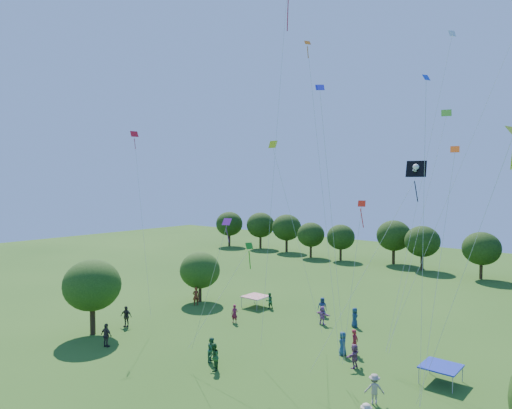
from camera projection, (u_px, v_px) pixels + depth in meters
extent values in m
cylinder|color=#422B19|center=(93.00, 322.00, 37.31)|extent=(0.43, 0.43, 2.10)
ellipsoid|color=#294B15|center=(92.00, 285.00, 37.15)|extent=(4.64, 4.64, 4.18)
cylinder|color=#422B19|center=(200.00, 294.00, 47.52)|extent=(0.31, 0.31, 1.53)
ellipsoid|color=#294B15|center=(200.00, 270.00, 47.39)|extent=(4.19, 4.19, 3.77)
cylinder|color=#422B19|center=(229.00, 241.00, 88.37)|extent=(0.44, 0.44, 2.15)
ellipsoid|color=#203B10|center=(229.00, 224.00, 88.20)|extent=(5.17, 5.17, 4.65)
cylinder|color=#422B19|center=(260.00, 242.00, 85.49)|extent=(0.45, 0.45, 2.17)
ellipsoid|color=#203B10|center=(260.00, 225.00, 85.33)|extent=(5.22, 5.22, 4.70)
cylinder|color=#422B19|center=(287.00, 246.00, 81.20)|extent=(0.44, 0.44, 2.15)
ellipsoid|color=#203B10|center=(287.00, 227.00, 81.04)|extent=(5.17, 5.17, 4.65)
cylinder|color=#422B19|center=(311.00, 252.00, 75.25)|extent=(0.38, 0.38, 1.87)
ellipsoid|color=#203B10|center=(311.00, 235.00, 75.11)|extent=(4.48, 4.48, 4.03)
cylinder|color=#422B19|center=(341.00, 255.00, 72.38)|extent=(0.38, 0.38, 1.84)
ellipsoid|color=#203B10|center=(341.00, 237.00, 72.24)|extent=(4.42, 4.42, 3.98)
cylinder|color=#422B19|center=(393.00, 257.00, 69.28)|extent=(0.44, 0.44, 2.14)
ellipsoid|color=#203B10|center=(394.00, 236.00, 69.11)|extent=(5.14, 5.14, 4.63)
cylinder|color=#422B19|center=(422.00, 263.00, 64.35)|extent=(0.42, 0.42, 2.03)
ellipsoid|color=#203B10|center=(422.00, 241.00, 64.19)|extent=(4.86, 4.86, 4.37)
cylinder|color=#422B19|center=(481.00, 272.00, 58.40)|extent=(0.40, 0.40, 1.96)
ellipsoid|color=#203B10|center=(482.00, 248.00, 58.25)|extent=(4.71, 4.71, 4.24)
cube|color=red|center=(256.00, 296.00, 45.48)|extent=(2.20, 2.20, 0.08)
cylinder|color=#999999|center=(241.00, 302.00, 45.38)|extent=(0.05, 0.05, 1.10)
cylinder|color=#999999|center=(257.00, 305.00, 44.10)|extent=(0.05, 0.05, 1.10)
cylinder|color=#999999|center=(254.00, 298.00, 46.91)|extent=(0.05, 0.05, 1.10)
cylinder|color=#999999|center=(270.00, 301.00, 45.63)|extent=(0.05, 0.05, 1.10)
cube|color=#1829A0|center=(441.00, 366.00, 28.25)|extent=(2.20, 2.20, 0.08)
cylinder|color=#999999|center=(419.00, 375.00, 28.15)|extent=(0.05, 0.05, 1.10)
cylinder|color=#999999|center=(453.00, 384.00, 26.87)|extent=(0.05, 0.05, 1.10)
cylinder|color=#999999|center=(430.00, 365.00, 29.69)|extent=(0.05, 0.05, 1.10)
cylinder|color=#999999|center=(462.00, 373.00, 28.41)|extent=(0.05, 0.05, 1.10)
imported|color=navy|center=(322.00, 307.00, 42.40)|extent=(0.96, 0.75, 1.73)
imported|color=maroon|center=(355.00, 342.00, 32.84)|extent=(0.47, 0.71, 1.86)
imported|color=#255838|center=(212.00, 350.00, 31.64)|extent=(0.77, 0.95, 1.69)
imported|color=#A49083|center=(374.00, 389.00, 25.60)|extent=(1.22, 1.02, 1.72)
imported|color=#3E3532|center=(126.00, 316.00, 39.26)|extent=(1.16, 0.85, 1.80)
imported|color=#AC64A8|center=(322.00, 315.00, 39.93)|extent=(1.57, 0.76, 1.61)
imported|color=navy|center=(343.00, 343.00, 32.83)|extent=(0.72, 0.94, 1.70)
imported|color=maroon|center=(196.00, 296.00, 46.09)|extent=(0.74, 0.82, 1.85)
imported|color=#255727|center=(214.00, 357.00, 30.12)|extent=(0.91, 1.02, 1.82)
imported|color=#382E2C|center=(106.00, 335.00, 34.41)|extent=(1.12, 0.66, 1.80)
imported|color=#824C74|center=(354.00, 356.00, 30.59)|extent=(0.55, 1.52, 1.62)
imported|color=navy|center=(355.00, 317.00, 39.15)|extent=(0.88, 0.92, 1.68)
imported|color=maroon|center=(235.00, 314.00, 40.29)|extent=(0.70, 0.57, 1.62)
imported|color=#2A6233|center=(269.00, 301.00, 44.86)|extent=(0.68, 0.87, 1.56)
cube|color=black|center=(416.00, 169.00, 25.64)|extent=(1.21, 0.86, 0.93)
cube|color=black|center=(416.00, 192.00, 25.75)|extent=(0.18, 0.26, 1.18)
sphere|color=white|center=(416.00, 167.00, 25.59)|extent=(0.34, 0.34, 0.34)
cylinder|color=white|center=(416.00, 172.00, 25.61)|extent=(0.25, 0.48, 0.31)
cylinder|color=white|center=(416.00, 172.00, 25.61)|extent=(0.25, 0.48, 0.31)
cylinder|color=beige|center=(362.00, 276.00, 26.26)|extent=(4.90, 3.30, 11.48)
cube|color=red|center=(288.00, 9.00, 32.38)|extent=(0.49, 0.50, 2.94)
cylinder|color=beige|center=(274.00, 162.00, 31.69)|extent=(0.08, 3.08, 25.15)
cube|color=red|center=(134.00, 134.00, 40.82)|extent=(0.60, 0.76, 0.54)
cube|color=red|center=(135.00, 144.00, 40.90)|extent=(0.15, 0.21, 0.91)
cylinder|color=beige|center=(142.00, 223.00, 39.41)|extent=(3.98, 1.43, 15.20)
cube|color=#FF230D|center=(362.00, 204.00, 27.06)|extent=(0.51, 0.42, 0.36)
cube|color=#FF230D|center=(362.00, 218.00, 27.14)|extent=(0.16, 0.27, 1.17)
cylinder|color=beige|center=(352.00, 287.00, 27.48)|extent=(1.00, 0.39, 9.72)
cube|color=#B6CC12|center=(512.00, 155.00, 18.80)|extent=(0.18, 0.26, 1.18)
cylinder|color=beige|center=(460.00, 284.00, 20.84)|extent=(4.21, 1.19, 13.02)
cube|color=#218618|center=(249.00, 246.00, 29.70)|extent=(0.44, 0.53, 0.39)
cube|color=#218618|center=(250.00, 260.00, 29.78)|extent=(0.15, 0.29, 1.26)
cylinder|color=beige|center=(218.00, 299.00, 30.13)|extent=(3.51, 2.28, 6.83)
cube|color=blue|center=(426.00, 77.00, 22.73)|extent=(0.35, 0.42, 0.31)
cylinder|color=beige|center=(423.00, 243.00, 22.71)|extent=(0.32, 0.92, 16.25)
cube|color=#6F178A|center=(227.00, 222.00, 25.21)|extent=(0.55, 0.46, 0.36)
cube|color=#6F178A|center=(227.00, 235.00, 25.28)|extent=(0.15, 0.20, 0.87)
cylinder|color=beige|center=(208.00, 293.00, 27.87)|extent=(5.20, 2.05, 8.79)
cube|color=silver|center=(452.00, 33.00, 31.36)|extent=(0.48, 0.53, 0.45)
cylinder|color=beige|center=(420.00, 191.00, 30.66)|extent=(2.24, 5.12, 21.20)
cylinder|color=beige|center=(449.00, 195.00, 29.39)|extent=(6.51, 4.06, 20.69)
cube|color=orange|center=(307.00, 43.00, 29.57)|extent=(0.44, 0.47, 0.30)
cube|color=orange|center=(308.00, 52.00, 29.64)|extent=(0.09, 0.18, 0.73)
cylinder|color=beige|center=(323.00, 200.00, 28.96)|extent=(2.89, 0.54, 20.06)
cube|color=#F9560D|center=(455.00, 149.00, 23.59)|extent=(0.51, 0.40, 0.35)
cylinder|color=beige|center=(438.00, 277.00, 23.11)|extent=(0.65, 2.65, 12.70)
cube|color=#D1DC13|center=(273.00, 144.00, 33.08)|extent=(0.65, 0.39, 0.55)
cylinder|color=beige|center=(298.00, 241.00, 33.42)|extent=(2.85, 2.34, 13.66)
cube|color=#328818|center=(446.00, 113.00, 32.87)|extent=(0.81, 0.67, 0.54)
cylinder|color=beige|center=(419.00, 229.00, 31.33)|extent=(1.41, 6.28, 15.88)
cube|color=#121CBA|center=(320.00, 87.00, 26.60)|extent=(0.62, 0.60, 0.39)
cylinder|color=beige|center=(333.00, 231.00, 27.33)|extent=(0.97, 1.63, 16.49)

